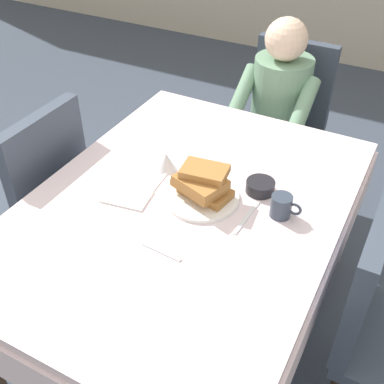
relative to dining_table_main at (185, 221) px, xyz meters
The scene contains 14 objects.
ground_plane 0.65m from the dining_table_main, ahead, with size 14.00×14.00×0.00m, color #3D4756.
dining_table_main is the anchor object (origin of this frame).
chair_diner 1.18m from the dining_table_main, 89.88° to the left, with size 0.44×0.45×0.93m.
diner_person 1.01m from the dining_table_main, 89.86° to the left, with size 0.40×0.43×1.12m.
chair_left_side 0.78m from the dining_table_main, behind, with size 0.45×0.44×0.93m.
plate_breakfast 0.12m from the dining_table_main, 49.12° to the left, with size 0.28×0.28×0.02m, color white.
breakfast_stack 0.18m from the dining_table_main, 49.73° to the left, with size 0.23×0.18×0.12m.
cup_coffee 0.37m from the dining_table_main, 16.75° to the left, with size 0.11×0.08×0.08m.
bowl_butter 0.31m from the dining_table_main, 42.00° to the left, with size 0.11×0.11×0.04m, color black.
syrup_pitcher 0.26m from the dining_table_main, 137.46° to the left, with size 0.08×0.08×0.07m.
fork_left_of_plate 0.18m from the dining_table_main, 168.14° to the left, with size 0.18×0.01×0.01m, color silver.
knife_right_of_plate 0.25m from the dining_table_main, ahead, with size 0.20×0.01×0.01m, color silver.
spoon_near_edge 0.28m from the dining_table_main, 78.22° to the right, with size 0.15×0.01×0.01m, color silver.
napkin_folded 0.24m from the dining_table_main, 160.63° to the right, with size 0.17×0.12×0.01m, color white.
Camera 1 is at (0.66, -1.19, 1.87)m, focal length 44.82 mm.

